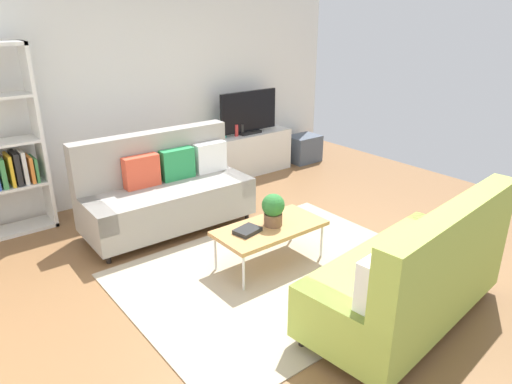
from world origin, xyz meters
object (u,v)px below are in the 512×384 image
at_px(tv_console, 248,153).
at_px(tv, 249,113).
at_px(coffee_table, 270,229).
at_px(couch_beige, 166,191).
at_px(table_book_0, 247,231).
at_px(storage_trunk, 304,149).
at_px(vase_0, 214,134).
at_px(bottle_1, 242,130).
at_px(bottle_0, 236,130).
at_px(couch_green, 413,275).
at_px(vase_1, 222,131).
at_px(potted_plant, 273,209).

height_order(tv_console, tv, tv).
bearing_deg(coffee_table, tv, 56.81).
bearing_deg(couch_beige, table_book_0, 96.32).
bearing_deg(storage_trunk, tv_console, 174.81).
bearing_deg(vase_0, couch_beige, -143.23).
bearing_deg(bottle_1, tv, 8.17).
bearing_deg(coffee_table, bottle_0, 61.00).
relative_size(couch_green, vase_0, 16.17).
xyz_separation_m(table_book_0, vase_1, (1.36, 2.40, 0.29)).
relative_size(tv_console, vase_1, 7.90).
xyz_separation_m(tv, potted_plant, (-1.51, -2.36, -0.36)).
xyz_separation_m(vase_1, bottle_1, (0.30, -0.09, -0.00)).
bearing_deg(couch_green, potted_plant, 94.05).
bearing_deg(potted_plant, tv, 57.40).
height_order(vase_0, vase_1, vase_1).
bearing_deg(tv_console, bottle_1, -163.97).
relative_size(tv_console, bottle_1, 8.36).
relative_size(couch_green, bottle_1, 11.82).
bearing_deg(potted_plant, couch_beige, 106.65).
height_order(coffee_table, storage_trunk, storage_trunk).
bearing_deg(couch_beige, coffee_table, 106.18).
height_order(potted_plant, bottle_0, bottle_0).
height_order(storage_trunk, bottle_1, bottle_1).
bearing_deg(vase_1, table_book_0, -119.60).
bearing_deg(storage_trunk, vase_1, 174.43).
distance_m(couch_beige, tv, 2.21).
relative_size(storage_trunk, vase_1, 2.93).
relative_size(couch_beige, tv_console, 1.37).
distance_m(tv, vase_0, 0.64).
bearing_deg(couch_green, vase_0, 73.98).
distance_m(coffee_table, table_book_0, 0.26).
xyz_separation_m(potted_plant, table_book_0, (-0.29, 0.03, -0.15)).
bearing_deg(vase_1, potted_plant, -113.79).
xyz_separation_m(couch_beige, potted_plant, (0.42, -1.42, 0.14)).
height_order(coffee_table, potted_plant, potted_plant).
bearing_deg(couch_beige, tv, -153.05).
height_order(tv_console, potted_plant, potted_plant).
distance_m(vase_0, bottle_0, 0.35).
xyz_separation_m(coffee_table, table_book_0, (-0.26, 0.03, 0.05)).
height_order(couch_beige, table_book_0, couch_beige).
relative_size(couch_green, bottle_0, 11.31).
bearing_deg(bottle_0, tv_console, 9.20).
xyz_separation_m(table_book_0, bottle_1, (1.66, 2.31, 0.28)).
bearing_deg(vase_0, bottle_0, -15.13).
xyz_separation_m(potted_plant, vase_0, (0.93, 2.43, 0.11)).
relative_size(vase_0, bottle_0, 0.70).
height_order(couch_green, potted_plant, couch_green).
distance_m(couch_green, tv, 4.02).
bearing_deg(table_book_0, couch_green, -69.23).
relative_size(tv, bottle_1, 5.97).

